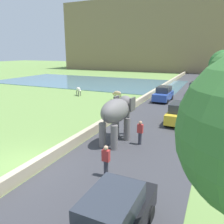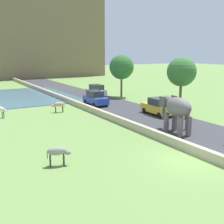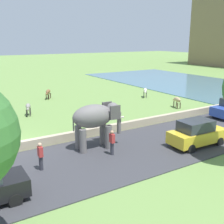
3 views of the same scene
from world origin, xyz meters
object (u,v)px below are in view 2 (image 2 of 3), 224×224
Objects in this scene: car_blue at (95,98)px; cow_grey at (58,152)px; car_white at (96,91)px; elephant at (176,109)px; cow_tan at (59,105)px; person_beside_elephant at (187,120)px; cow_white at (0,110)px; car_yellow at (158,107)px.

car_blue is 18.80m from cow_grey.
car_white is 1.00× the size of car_blue.
car_white is at bearing 81.13° from elephant.
car_blue is 5.59m from cow_tan.
car_white is 2.85× the size of cow_grey.
car_blue is (-3.15, -5.95, 0.00)m from car_white.
person_beside_elephant is 12.12m from cow_grey.
person_beside_elephant is at bearing 9.43° from elephant.
car_blue reaches higher than cow_white.
elephant reaches higher than car_blue.
car_yellow is 2.86× the size of cow_tan.
cow_white is 5.98m from cow_tan.
elephant is 13.63m from cow_tan.
cow_tan is (-8.49, 6.57, -0.06)m from car_yellow.
cow_white and cow_tan have the same top height.
car_white is 11.38m from cow_tan.
elephant is 10.65m from cow_grey.
car_white is 16.06m from cow_white.
cow_tan is at bearing 142.28° from car_yellow.
car_blue is 11.35m from cow_white.
car_blue is 2.84× the size of cow_tan.
cow_grey is at bearing -171.77° from elephant.
car_blue is at bearing 96.30° from person_beside_elephant.
elephant is 20.33m from car_white.
car_yellow reaches higher than cow_grey.
car_yellow is (1.62, 5.66, 0.03)m from person_beside_elephant.
cow_white is at bearing 93.32° from cow_grey.
car_blue is at bearing 111.01° from car_yellow.
cow_grey is (-13.60, -7.43, -0.06)m from car_yellow.
cow_grey is (-13.60, -21.57, -0.06)m from car_white.
car_blue is at bearing 56.19° from cow_grey.
elephant reaches higher than car_white.
person_beside_elephant is 0.40× the size of car_yellow.
car_white reaches higher than cow_grey.
cow_tan is at bearing -163.08° from car_blue.
cow_grey is (0.84, -14.55, 0.00)m from cow_white.
car_blue reaches higher than cow_grey.
car_yellow is 3.13× the size of cow_white.
cow_tan is (5.11, 13.99, 0.00)m from cow_grey.
elephant is at bearing 8.23° from cow_grey.
car_blue is 0.99× the size of car_yellow.
cow_white is at bearing 130.98° from elephant.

